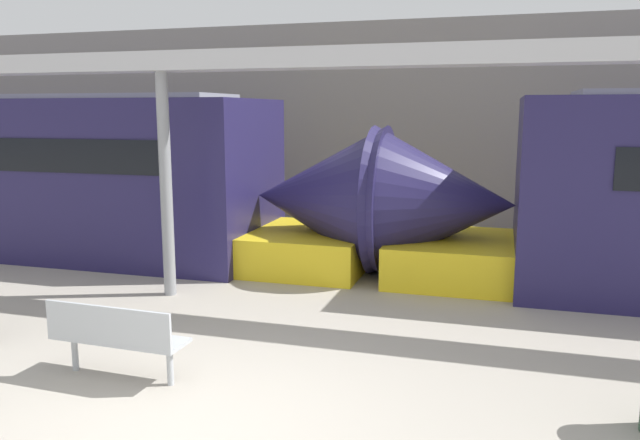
# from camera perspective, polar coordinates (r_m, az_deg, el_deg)

# --- Properties ---
(ground_plane) EXTENTS (60.00, 60.00, 0.00)m
(ground_plane) POSITION_cam_1_polar(r_m,az_deg,el_deg) (6.13, -11.25, -18.25)
(ground_plane) COLOR #A8A093
(station_wall) EXTENTS (56.00, 0.20, 5.00)m
(station_wall) POSITION_cam_1_polar(r_m,az_deg,el_deg) (15.41, 6.75, 8.47)
(station_wall) COLOR gray
(station_wall) RESTS_ON ground_plane
(bench_near) EXTENTS (1.54, 0.49, 0.87)m
(bench_near) POSITION_cam_1_polar(r_m,az_deg,el_deg) (7.12, -18.25, -9.91)
(bench_near) COLOR #ADB2B7
(bench_near) RESTS_ON ground_plane
(support_column_near) EXTENTS (0.19, 0.19, 3.46)m
(support_column_near) POSITION_cam_1_polar(r_m,az_deg,el_deg) (9.93, -13.91, 3.00)
(support_column_near) COLOR gray
(support_column_near) RESTS_ON ground_plane
(canopy_beam) EXTENTS (28.00, 0.60, 0.28)m
(canopy_beam) POSITION_cam_1_polar(r_m,az_deg,el_deg) (9.89, -14.37, 13.82)
(canopy_beam) COLOR #B7B7BC
(canopy_beam) RESTS_ON support_column_near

